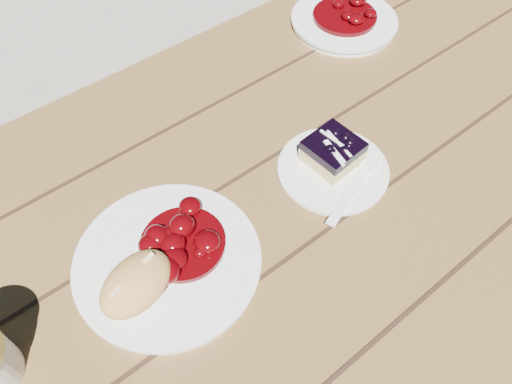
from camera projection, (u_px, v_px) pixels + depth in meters
ground at (246, 380)px, 1.34m from camera, size 60.00×60.00×0.00m
picnic_table at (240, 281)px, 0.86m from camera, size 2.00×1.55×0.75m
main_plate at (168, 262)px, 0.69m from camera, size 0.25×0.25×0.02m
goulash_stew at (182, 238)px, 0.68m from camera, size 0.12×0.12×0.04m
bread_roll at (136, 284)px, 0.64m from camera, size 0.12×0.10×0.06m
dessert_plate at (333, 170)px, 0.80m from camera, size 0.17×0.17×0.01m
blueberry_cake at (333, 151)px, 0.79m from camera, size 0.08×0.08×0.04m
fork_dessert at (349, 196)px, 0.76m from camera, size 0.16×0.08×0.00m
second_plate at (344, 22)px, 1.03m from camera, size 0.21×0.21×0.02m
second_stew at (346, 9)px, 1.00m from camera, size 0.13×0.13×0.04m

